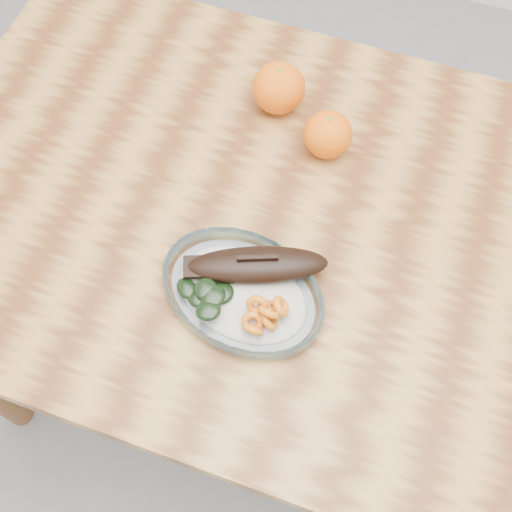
% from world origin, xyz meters
% --- Properties ---
extents(ground, '(3.00, 3.00, 0.00)m').
position_xyz_m(ground, '(0.00, 0.00, 0.00)').
color(ground, slate).
rests_on(ground, ground).
extents(dining_table, '(1.20, 0.80, 0.75)m').
position_xyz_m(dining_table, '(0.00, 0.00, 0.65)').
color(dining_table, '#5E3216').
rests_on(dining_table, ground).
extents(plated_meal, '(0.54, 0.54, 0.08)m').
position_xyz_m(plated_meal, '(0.00, -0.15, 0.77)').
color(plated_meal, white).
rests_on(plated_meal, dining_table).
extents(orange_left, '(0.09, 0.09, 0.09)m').
position_xyz_m(orange_left, '(-0.06, 0.21, 0.79)').
color(orange_left, '#DF5504').
rests_on(orange_left, dining_table).
extents(orange_right, '(0.08, 0.08, 0.08)m').
position_xyz_m(orange_right, '(0.04, 0.15, 0.79)').
color(orange_right, '#DF5504').
rests_on(orange_right, dining_table).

